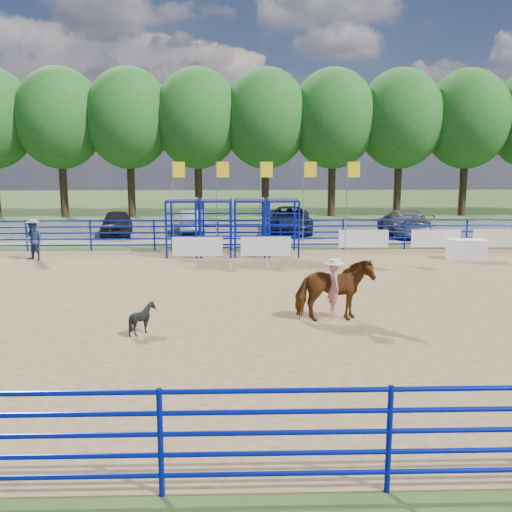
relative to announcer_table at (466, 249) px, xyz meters
name	(u,v)px	position (x,y,z in m)	size (l,w,h in m)	color
ground	(304,303)	(-7.92, -7.26, -0.46)	(120.00, 120.00, 0.00)	#3B5522
arena_dirt	(304,303)	(-7.92, -7.26, -0.45)	(30.00, 20.00, 0.02)	#A57E52
gravel_strip	(272,231)	(-7.92, 9.74, -0.45)	(40.00, 10.00, 0.01)	slate
announcer_table	(466,249)	(0.00, 0.00, 0.00)	(1.64, 0.77, 0.87)	white
horse_and_rider	(334,288)	(-7.33, -9.26, 0.49)	(2.13, 1.15, 2.38)	brown
calf	(143,318)	(-12.33, -10.22, -0.04)	(0.64, 0.72, 0.79)	black
spectator_cowboy	(34,240)	(-18.71, 0.28, 0.44)	(1.01, 0.92, 1.75)	navy
car_a	(117,223)	(-16.87, 8.30, 0.25)	(1.66, 4.12, 1.40)	black
car_b	(192,221)	(-12.65, 9.42, 0.23)	(1.43, 4.09, 1.35)	gray
car_c	(290,220)	(-6.90, 9.23, 0.31)	(2.50, 5.42, 1.51)	black
car_d	(404,222)	(-0.52, 7.77, 0.30)	(2.08, 5.12, 1.48)	#5A5A5C
perimeter_fence	(304,279)	(-7.92, -7.26, 0.29)	(30.10, 20.10, 1.50)	#0817AE
chute_assembly	(241,227)	(-9.82, 1.58, 0.80)	(19.32, 2.41, 4.20)	#0817AE
treeline	(265,114)	(-7.92, 18.74, 7.08)	(56.40, 6.40, 11.24)	#3F2B19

